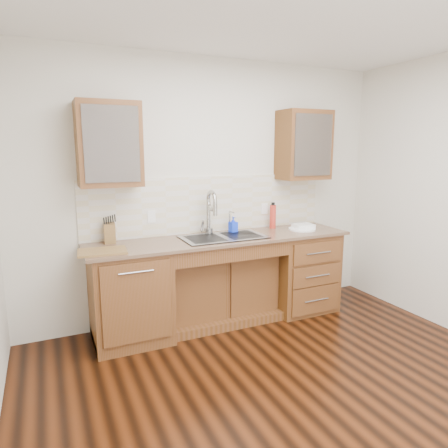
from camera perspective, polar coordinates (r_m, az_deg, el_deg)
name	(u,v)px	position (r m, az deg, el deg)	size (l,w,h in m)	color
ground	(303,404)	(3.26, 11.19, -23.86)	(4.00, 3.50, 0.10)	#3B1707
wall_back	(209,190)	(4.29, -2.21, 4.85)	(4.00, 0.10, 2.70)	beige
base_cabinet_left	(130,295)	(3.89, -13.28, -9.84)	(0.70, 0.62, 0.88)	#593014
base_cabinet_center	(219,287)	(4.27, -0.73, -8.97)	(1.20, 0.44, 0.70)	#593014
base_cabinet_right	(299,270)	(4.61, 10.67, -6.47)	(0.70, 0.62, 0.88)	#593014
countertop	(223,239)	(4.02, -0.15, -2.11)	(2.70, 0.65, 0.03)	#84705B
backsplash	(211,204)	(4.25, -1.89, 2.83)	(2.70, 0.02, 0.59)	beige
sink	(224,246)	(4.03, -0.06, -3.12)	(0.84, 0.46, 0.19)	#9E9EA5
faucet	(208,215)	(4.15, -2.25, 1.30)	(0.04, 0.04, 0.40)	#999993
filter_tap	(230,221)	(4.27, 0.81, 0.49)	(0.02, 0.02, 0.24)	#999993
upper_cabinet_left	(109,144)	(3.78, -16.14, 10.86)	(0.55, 0.34, 0.75)	#593014
upper_cabinet_right	(304,145)	(4.58, 11.30, 10.97)	(0.55, 0.34, 0.75)	#593014
outlet_left	(151,217)	(4.05, -10.33, 1.05)	(0.08, 0.01, 0.12)	white
outlet_right	(264,209)	(4.54, 5.79, 2.20)	(0.08, 0.01, 0.12)	white
soap_bottle	(233,225)	(4.23, 1.32, -0.11)	(0.08, 0.08, 0.17)	#1538E9
water_bottle	(273,217)	(4.49, 6.98, 1.05)	(0.07, 0.07, 0.26)	red
plate	(302,229)	(4.47, 11.09, -0.71)	(0.29, 0.29, 0.02)	white
dish_towel	(303,226)	(4.53, 11.26, -0.24)	(0.22, 0.16, 0.04)	white
knife_block	(110,233)	(3.94, -16.02, -1.20)	(0.10, 0.17, 0.19)	olive
cutting_board	(102,251)	(3.59, -16.99, -3.77)	(0.41, 0.28, 0.02)	#8E5E31
cup_left_a	(96,150)	(3.76, -17.77, 9.98)	(0.12, 0.12, 0.10)	white
cup_left_b	(126,151)	(3.80, -13.82, 10.14)	(0.10, 0.10, 0.09)	white
cup_right_a	(299,149)	(4.55, 10.73, 10.42)	(0.14, 0.14, 0.11)	white
cup_right_b	(313,151)	(4.67, 12.66, 10.19)	(0.09, 0.09, 0.08)	white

